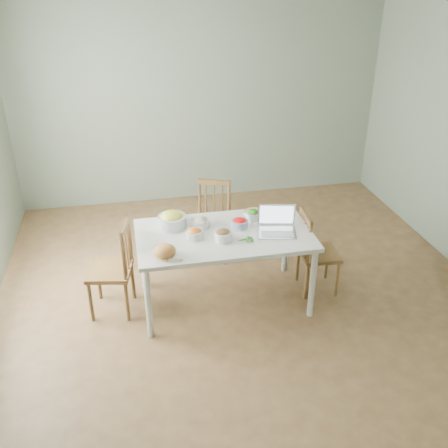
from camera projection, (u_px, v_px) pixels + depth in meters
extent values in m
cube|color=brown|center=(242.00, 293.00, 5.31)|extent=(5.00, 5.00, 0.00)
cube|color=white|center=(248.00, 15.00, 4.05)|extent=(5.00, 5.00, 0.00)
cube|color=gray|center=(201.00, 104.00, 6.84)|extent=(5.00, 0.00, 2.70)
cube|color=gray|center=(364.00, 359.00, 2.51)|extent=(5.00, 0.00, 2.70)
ellipsoid|color=#A46D31|center=(165.00, 251.00, 4.41)|extent=(0.25, 0.25, 0.13)
cube|color=white|center=(175.00, 259.00, 4.38)|extent=(0.12, 0.06, 0.03)
cylinder|color=#CFB67A|center=(254.00, 213.00, 5.20)|extent=(0.27, 0.27, 0.02)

